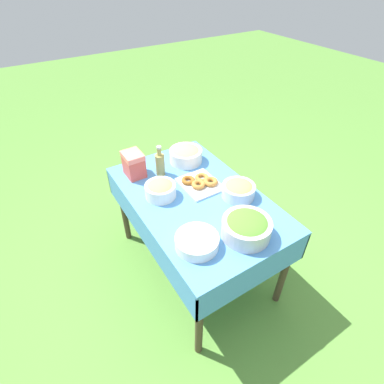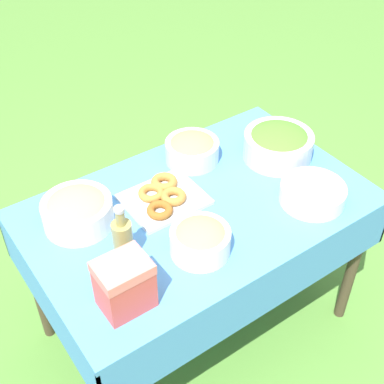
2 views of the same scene
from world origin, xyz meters
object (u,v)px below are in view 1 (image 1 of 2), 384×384
object	(u,v)px
pasta_bowl	(186,154)
plate_stack	(197,242)
donut_platter	(200,183)
olive_oil_bottle	(160,164)
bread_bowl	(160,189)
salad_bowl	(246,227)
fruit_bowl	(239,190)
cooler_box	(134,164)

from	to	relation	value
pasta_bowl	plate_stack	distance (m)	0.90
pasta_bowl	donut_platter	size ratio (longest dim) A/B	0.87
olive_oil_bottle	bread_bowl	xyz separation A→B (m)	(0.24, -0.12, -0.03)
salad_bowl	fruit_bowl	world-z (taller)	salad_bowl
fruit_bowl	cooler_box	distance (m)	0.80
pasta_bowl	bread_bowl	world-z (taller)	pasta_bowl
plate_stack	fruit_bowl	bearing A→B (deg)	115.30
donut_platter	fruit_bowl	xyz separation A→B (m)	(0.25, 0.15, 0.04)
salad_bowl	olive_oil_bottle	size ratio (longest dim) A/B	1.22
donut_platter	cooler_box	size ratio (longest dim) A/B	1.58
bread_bowl	olive_oil_bottle	bearing A→B (deg)	152.77
fruit_bowl	bread_bowl	bearing A→B (deg)	-122.10
bread_bowl	cooler_box	distance (m)	0.34
olive_oil_bottle	fruit_bowl	bearing A→B (deg)	32.59
salad_bowl	donut_platter	size ratio (longest dim) A/B	0.98
plate_stack	cooler_box	distance (m)	0.85
bread_bowl	pasta_bowl	bearing A→B (deg)	127.27
fruit_bowl	pasta_bowl	bearing A→B (deg)	-172.16
bread_bowl	salad_bowl	bearing A→B (deg)	23.57
salad_bowl	fruit_bowl	bearing A→B (deg)	148.20
fruit_bowl	plate_stack	bearing A→B (deg)	-64.70
pasta_bowl	donut_platter	world-z (taller)	pasta_bowl
plate_stack	fruit_bowl	xyz separation A→B (m)	(-0.23, 0.49, 0.02)
donut_platter	plate_stack	bearing A→B (deg)	-35.13
plate_stack	bread_bowl	world-z (taller)	bread_bowl
plate_stack	pasta_bowl	bearing A→B (deg)	152.98
pasta_bowl	olive_oil_bottle	world-z (taller)	olive_oil_bottle
plate_stack	olive_oil_bottle	bearing A→B (deg)	168.40
olive_oil_bottle	salad_bowl	bearing A→B (deg)	9.49
cooler_box	donut_platter	bearing A→B (deg)	43.78
fruit_bowl	salad_bowl	bearing A→B (deg)	-31.80
salad_bowl	bread_bowl	size ratio (longest dim) A/B	1.39
olive_oil_bottle	cooler_box	size ratio (longest dim) A/B	1.27
salad_bowl	bread_bowl	distance (m)	0.65
salad_bowl	cooler_box	size ratio (longest dim) A/B	1.55
pasta_bowl	fruit_bowl	distance (m)	0.58
donut_platter	plate_stack	xyz separation A→B (m)	(0.48, -0.34, 0.02)
salad_bowl	pasta_bowl	size ratio (longest dim) A/B	1.13
olive_oil_bottle	fruit_bowl	world-z (taller)	olive_oil_bottle
salad_bowl	plate_stack	bearing A→B (deg)	-105.64
salad_bowl	cooler_box	world-z (taller)	cooler_box
plate_stack	cooler_box	xyz separation A→B (m)	(-0.85, -0.02, 0.06)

